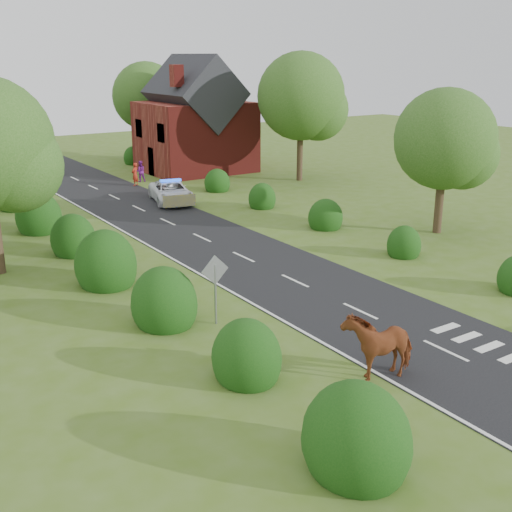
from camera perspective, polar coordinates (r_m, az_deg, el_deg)
ground at (r=24.10m, az=9.24°, el=-4.90°), size 120.00×120.00×0.00m
road at (r=35.92m, az=-7.16°, el=2.70°), size 6.00×70.00×0.02m
road_markings at (r=33.44m, az=-8.00°, el=1.58°), size 4.96×70.00×0.01m
hedgerow_left at (r=30.39m, az=-15.37°, el=0.92°), size 2.75×50.41×3.00m
hedgerow_right at (r=36.13m, az=4.96°, el=3.75°), size 2.10×45.78×2.10m
tree_right_a at (r=34.84m, az=16.82°, el=9.58°), size 5.33×5.20×7.56m
tree_right_b at (r=48.32m, az=4.41°, el=13.67°), size 6.56×6.40×9.40m
tree_right_c at (r=59.49m, az=-9.41°, el=13.62°), size 6.15×6.00×8.58m
road_sign at (r=22.20m, az=-3.65°, el=-2.10°), size 1.06×0.08×2.53m
house at (r=52.71m, az=-5.45°, el=11.61°), size 8.00×7.40×9.17m
cow at (r=19.38m, az=10.81°, el=-8.02°), size 2.49×1.52×1.67m
police_van at (r=41.65m, az=-7.56°, el=5.66°), size 3.39×5.28×1.50m
pedestrian_red at (r=47.41m, az=-10.71°, el=7.14°), size 0.73×0.67×1.68m
pedestrian_purple at (r=48.94m, az=-10.25°, el=7.42°), size 0.87×0.75×1.56m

